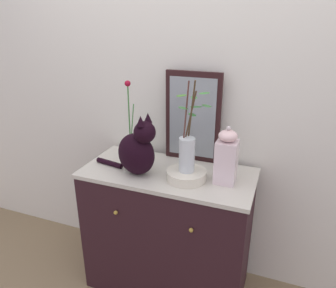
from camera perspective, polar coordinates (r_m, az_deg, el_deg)
ground_plane at (r=2.45m, az=-0.00°, el=-23.32°), size 6.00×6.00×0.00m
wall_back at (r=2.08m, az=3.23°, el=9.59°), size 4.40×0.08×2.60m
sideboard at (r=2.17m, az=-0.00°, el=-15.20°), size 1.05×0.51×0.87m
mirror_leaning at (r=2.01m, az=4.44°, el=4.77°), size 0.35×0.03×0.57m
cat_sitting at (r=1.86m, az=-5.52°, el=-1.09°), size 0.44×0.20×0.38m
vase_slim_green at (r=2.03m, az=-6.76°, el=0.62°), size 0.06×0.05×0.53m
bowl_porcelain at (r=1.84m, az=3.31°, el=-5.56°), size 0.23×0.23×0.06m
vase_glass_clear at (r=1.78m, az=3.48°, el=-1.08°), size 0.21×0.18×0.53m
jar_lidded_porcelain at (r=1.79m, az=10.43°, el=-2.40°), size 0.12×0.12×0.34m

